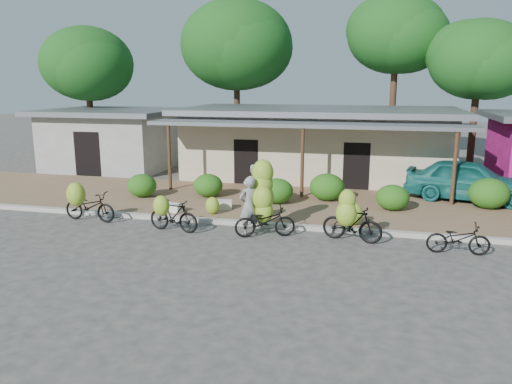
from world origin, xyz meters
TOP-DOWN VIEW (x-y plane):
  - ground at (0.00, 0.00)m, footprint 100.00×100.00m
  - sidewalk at (0.00, 5.00)m, footprint 60.00×6.00m
  - curb at (0.00, 2.00)m, footprint 60.00×0.25m
  - shop_main at (0.00, 10.93)m, footprint 13.00×8.50m
  - shop_grey at (-11.00, 10.99)m, footprint 7.00×6.00m
  - tree_back_left at (-13.69, 13.11)m, footprint 5.32×5.21m
  - tree_far_center at (-5.69, 16.11)m, footprint 6.57×6.56m
  - tree_center_right at (3.31, 16.61)m, footprint 5.47×5.38m
  - tree_near_right at (7.31, 14.61)m, footprint 5.06×4.93m
  - hedge_0 at (-6.12, 4.53)m, footprint 1.17×1.05m
  - hedge_1 at (-3.59, 5.18)m, footprint 1.17×1.05m
  - hedge_2 at (-0.72, 4.75)m, footprint 1.21×1.09m
  - hedge_3 at (1.04, 5.68)m, footprint 1.33×1.20m
  - hedge_4 at (3.45, 4.76)m, footprint 1.17×1.05m
  - hedge_5 at (6.79, 5.84)m, footprint 1.40×1.26m
  - bike_far_left at (-6.41, 1.18)m, footprint 1.95×1.31m
  - bike_left at (-3.22, 0.75)m, footprint 1.76×1.22m
  - bike_center at (-0.43, 1.23)m, footprint 1.93×1.41m
  - bike_right at (2.21, 1.02)m, footprint 1.85×1.32m
  - bike_far_right at (5.09, 0.74)m, footprint 1.66×0.63m
  - loose_banana_a at (-2.57, 2.70)m, footprint 0.48×0.41m
  - loose_banana_b at (-0.84, 2.75)m, footprint 0.57×0.49m
  - loose_banana_c at (2.21, 2.52)m, footprint 0.56×0.48m
  - sack_near at (-2.55, 3.46)m, footprint 0.93×0.61m
  - sack_far at (-4.05, 2.70)m, footprint 0.83×0.57m
  - vendor at (-0.85, 1.11)m, footprint 0.77×0.76m
  - bystander at (-1.50, 4.20)m, footprint 0.79×0.64m
  - teal_van at (6.27, 7.00)m, footprint 4.92×2.79m

SIDE VIEW (x-z plane):
  - ground at x=0.00m, z-range 0.00..0.00m
  - sidewalk at x=0.00m, z-range 0.00..0.12m
  - curb at x=0.00m, z-range 0.00..0.15m
  - sack_far at x=-4.05m, z-range 0.12..0.40m
  - sack_near at x=-2.55m, z-range 0.12..0.42m
  - loose_banana_a at x=-2.57m, z-range 0.12..0.72m
  - bike_far_right at x=5.09m, z-range 0.00..0.86m
  - loose_banana_c at x=2.21m, z-range 0.12..0.82m
  - loose_banana_b at x=-0.84m, z-range 0.12..0.83m
  - bike_left at x=-3.22m, z-range -0.07..1.22m
  - hedge_4 at x=3.45m, z-range 0.12..1.03m
  - hedge_0 at x=-6.12m, z-range 0.12..1.03m
  - hedge_1 at x=-3.59m, z-range 0.12..1.03m
  - bike_far_left at x=-6.41m, z-range -0.13..1.31m
  - hedge_2 at x=-0.72m, z-range 0.12..1.07m
  - hedge_3 at x=1.04m, z-range 0.12..1.16m
  - hedge_5 at x=6.79m, z-range 0.12..1.22m
  - bike_right at x=2.21m, z-range -0.15..1.52m
  - bystander at x=-1.50m, z-range 0.12..1.65m
  - vendor at x=-0.85m, z-range 0.00..1.80m
  - teal_van at x=6.27m, z-range 0.12..1.70m
  - bike_center at x=-0.43m, z-range -0.22..2.05m
  - shop_grey at x=-11.00m, z-range 0.04..3.19m
  - shop_main at x=0.00m, z-range 0.05..3.40m
  - tree_back_left at x=-13.69m, z-range 1.85..9.51m
  - tree_near_right at x=7.31m, z-range 1.94..9.57m
  - tree_far_center at x=-5.69m, z-range 2.13..11.44m
  - tree_center_right at x=3.31m, z-range 2.59..11.87m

